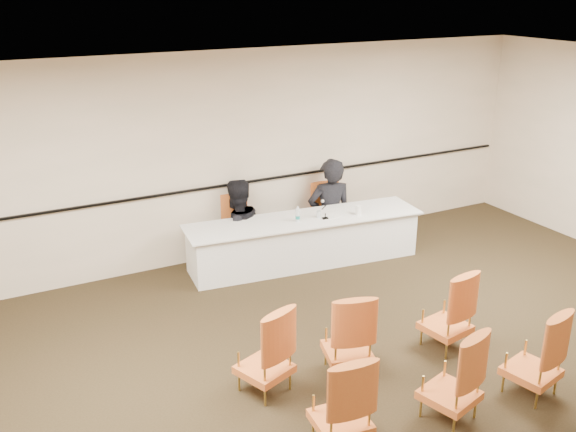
% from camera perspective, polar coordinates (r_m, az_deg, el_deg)
% --- Properties ---
extents(floor, '(10.00, 10.00, 0.00)m').
position_cam_1_polar(floor, '(6.71, 9.59, -15.38)').
color(floor, black).
rests_on(floor, ground).
extents(ceiling, '(10.00, 10.00, 0.00)m').
position_cam_1_polar(ceiling, '(5.54, 11.42, 10.74)').
color(ceiling, white).
rests_on(ceiling, ground).
extents(wall_back, '(10.00, 0.04, 3.00)m').
position_cam_1_polar(wall_back, '(9.25, -4.86, 5.31)').
color(wall_back, beige).
rests_on(wall_back, ground).
extents(wall_rail, '(9.80, 0.04, 0.03)m').
position_cam_1_polar(wall_rail, '(9.33, -4.69, 2.88)').
color(wall_rail, black).
rests_on(wall_rail, wall_back).
extents(panel_table, '(3.51, 1.18, 0.69)m').
position_cam_1_polar(panel_table, '(9.25, 1.46, -2.21)').
color(panel_table, silver).
rests_on(panel_table, ground).
extents(panelist_main, '(0.79, 0.61, 1.93)m').
position_cam_1_polar(panelist_main, '(9.91, 3.71, -0.25)').
color(panelist_main, black).
rests_on(panelist_main, ground).
extents(panelist_main_chair, '(0.55, 0.55, 0.95)m').
position_cam_1_polar(panelist_main_chair, '(9.89, 3.72, 0.10)').
color(panelist_main_chair, '#D74F26').
rests_on(panelist_main_chair, ground).
extents(panelist_second, '(0.92, 0.75, 1.74)m').
position_cam_1_polar(panelist_second, '(9.44, -4.59, -1.81)').
color(panelist_second, black).
rests_on(panelist_second, ground).
extents(panelist_second_chair, '(0.55, 0.55, 0.95)m').
position_cam_1_polar(panelist_second_chair, '(9.39, -4.61, -1.05)').
color(panelist_second_chair, '#D74F26').
rests_on(panelist_second_chair, ground).
extents(papers, '(0.32, 0.25, 0.00)m').
position_cam_1_polar(papers, '(9.23, 3.74, 0.01)').
color(papers, white).
rests_on(papers, panel_table).
extents(microphone, '(0.13, 0.19, 0.25)m').
position_cam_1_polar(microphone, '(9.08, 3.34, 0.49)').
color(microphone, black).
rests_on(microphone, panel_table).
extents(water_bottle, '(0.07, 0.07, 0.22)m').
position_cam_1_polar(water_bottle, '(8.97, 0.87, 0.18)').
color(water_bottle, '#17807E').
rests_on(water_bottle, panel_table).
extents(drinking_glass, '(0.07, 0.07, 0.10)m').
position_cam_1_polar(drinking_glass, '(9.14, 2.76, 0.16)').
color(drinking_glass, silver).
rests_on(drinking_glass, panel_table).
extents(coffee_cup, '(0.10, 0.10, 0.14)m').
position_cam_1_polar(coffee_cup, '(9.29, 6.28, 0.52)').
color(coffee_cup, white).
rests_on(coffee_cup, panel_table).
extents(aud_chair_front_left, '(0.64, 0.64, 0.95)m').
position_cam_1_polar(aud_chair_front_left, '(6.43, -2.14, -11.74)').
color(aud_chair_front_left, '#D74F26').
rests_on(aud_chair_front_left, ground).
extents(aud_chair_front_mid, '(0.62, 0.62, 0.95)m').
position_cam_1_polar(aud_chair_front_mid, '(6.72, 5.34, -10.27)').
color(aud_chair_front_mid, '#D74F26').
rests_on(aud_chair_front_mid, ground).
extents(aud_chair_front_right, '(0.57, 0.57, 0.95)m').
position_cam_1_polar(aud_chair_front_right, '(7.34, 13.96, -8.01)').
color(aud_chair_front_right, '#D74F26').
rests_on(aud_chair_front_right, ground).
extents(aud_chair_back_left, '(0.55, 0.55, 0.95)m').
position_cam_1_polar(aud_chair_back_left, '(5.77, 4.75, -15.96)').
color(aud_chair_back_left, '#D74F26').
rests_on(aud_chair_back_left, ground).
extents(aud_chair_back_mid, '(0.62, 0.62, 0.95)m').
position_cam_1_polar(aud_chair_back_mid, '(6.25, 14.33, -13.46)').
color(aud_chair_back_mid, '#D74F26').
rests_on(aud_chair_back_mid, ground).
extents(aud_chair_back_right, '(0.60, 0.60, 0.95)m').
position_cam_1_polar(aud_chair_back_right, '(6.82, 21.03, -11.20)').
color(aud_chair_back_right, '#D74F26').
rests_on(aud_chair_back_right, ground).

